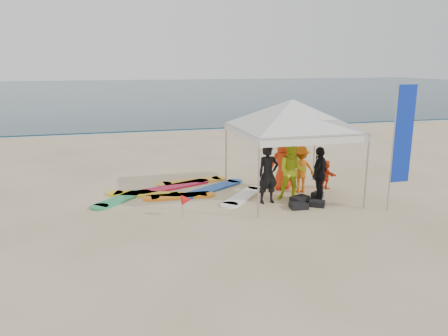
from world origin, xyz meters
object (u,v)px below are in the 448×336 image
person_black_a (268,174)px  feather_flag (402,136)px  marker_pennant (187,200)px  surfboard_spread (184,191)px  person_yellow (292,171)px  person_orange_a (301,169)px  person_orange_b (283,164)px  person_seated (326,174)px  person_black_b (319,174)px  canopy_tent (293,100)px

person_black_a → feather_flag: (3.41, -1.64, 1.30)m
marker_pennant → surfboard_spread: 2.46m
person_yellow → feather_flag: (2.58, -1.71, 1.29)m
person_orange_a → surfboard_spread: person_orange_a is taller
person_orange_a → person_orange_b: (-0.43, 0.52, 0.10)m
feather_flag → surfboard_spread: 7.03m
person_orange_b → person_seated: (1.47, -0.34, -0.39)m
person_black_b → person_seated: (0.87, 1.18, -0.37)m
person_orange_a → canopy_tent: bearing=34.8°
person_black_a → canopy_tent: size_ratio=0.38×
person_yellow → person_seated: bearing=50.1°
person_black_a → feather_flag: size_ratio=0.48×
person_seated → surfboard_spread: bearing=75.2°
person_yellow → person_orange_a: size_ratio=1.19×
person_black_b → person_orange_b: 1.64m
person_orange_a → canopy_tent: (-0.54, -0.36, 2.34)m
person_orange_a → person_seated: size_ratio=1.57×
person_yellow → person_orange_b: (0.21, 1.25, -0.04)m
person_orange_b → person_black_b: bearing=113.7°
person_orange_a → person_black_a: bearing=29.4°
person_orange_a → feather_flag: bearing=129.2°
person_black_a → person_orange_a: bearing=23.9°
marker_pennant → feather_flag: bearing=-9.8°
person_black_b → surfboard_spread: size_ratio=0.31×
person_seated → marker_pennant: person_seated is taller
person_orange_b → canopy_tent: 2.41m
person_black_b → person_orange_b: bearing=-110.5°
person_black_a → canopy_tent: 2.44m
person_seated → feather_flag: size_ratio=0.26×
person_yellow → person_orange_a: bearing=70.6°
person_yellow → person_black_b: 0.85m
person_orange_b → person_yellow: bearing=83.1°
person_orange_b → surfboard_spread: (-3.36, 0.48, -0.85)m
feather_flag → surfboard_spread: (-5.73, 3.44, -2.18)m
person_orange_a → feather_flag: size_ratio=0.41×
person_black_b → feather_flag: 2.66m
person_yellow → surfboard_spread: size_ratio=0.33×
feather_flag → surfboard_spread: bearing=149.0°
person_yellow → feather_flag: bearing=-12.1°
person_orange_a → person_orange_b: bearing=-49.9°
person_orange_b → canopy_tent: (-0.11, -0.88, 2.24)m
person_black_a → person_orange_a: person_black_a is taller
person_orange_a → canopy_tent: size_ratio=0.33×
person_seated → feather_flag: feather_flag is taller
person_yellow → marker_pennant: (-3.48, -0.66, -0.43)m
person_yellow → marker_pennant: bearing=-147.8°
person_black_b → person_seated: 1.52m
canopy_tent → marker_pennant: bearing=-163.9°
person_orange_a → marker_pennant: bearing=19.5°
person_black_a → person_black_b: 1.65m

